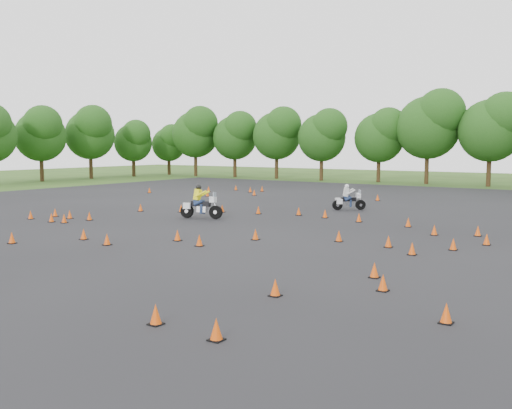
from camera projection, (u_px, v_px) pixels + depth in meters
The scene contains 6 objects.
ground at pixel (203, 241), 23.95m from camera, with size 140.00×140.00×0.00m, color #2D5119.
asphalt_pad at pixel (278, 225), 28.89m from camera, with size 62.00×62.00×0.00m, color black.
treeline at pixel (489, 138), 50.20m from camera, with size 86.74×32.60×10.83m.
traffic_cones at pixel (260, 220), 29.05m from camera, with size 36.12×33.18×0.45m.
rider_yellow at pixel (201, 202), 31.19m from camera, with size 2.43×0.75×1.87m, color #FFF216, non-canonical shape.
rider_white at pixel (349, 197), 35.35m from camera, with size 2.09×0.64×1.62m, color beige, non-canonical shape.
Camera 1 is at (15.15, -18.32, 4.00)m, focal length 40.00 mm.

